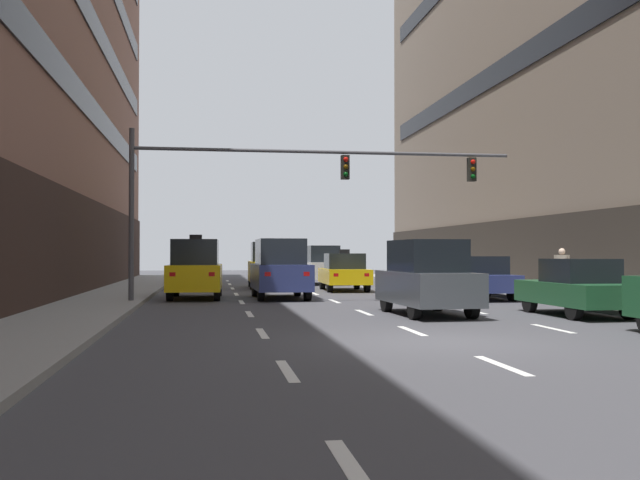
{
  "coord_description": "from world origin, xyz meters",
  "views": [
    {
      "loc": [
        -4.4,
        -13.58,
        1.71
      ],
      "look_at": [
        0.89,
        21.32,
        2.34
      ],
      "focal_mm": 41.1,
      "sensor_mm": 36.0,
      "label": 1
    }
  ],
  "objects_px": {
    "traffic_signal_0": "(282,178)",
    "car_driving_2": "(427,278)",
    "taxi_driving_0": "(196,269)",
    "taxi_driving_4": "(198,269)",
    "pedestrian_0": "(562,269)",
    "car_driving_6": "(322,265)",
    "taxi_driving_3": "(344,272)",
    "car_parked_2": "(577,288)",
    "car_driving_5": "(280,269)",
    "car_parked_3": "(479,278)",
    "taxi_driving_1": "(269,265)"
  },
  "relations": [
    {
      "from": "car_driving_6",
      "to": "traffic_signal_0",
      "type": "xyz_separation_m",
      "value": [
        -3.67,
        -14.82,
        3.22
      ]
    },
    {
      "from": "taxi_driving_4",
      "to": "car_parked_2",
      "type": "relative_size",
      "value": 1.12
    },
    {
      "from": "car_driving_2",
      "to": "pedestrian_0",
      "type": "height_order",
      "value": "car_driving_2"
    },
    {
      "from": "car_driving_5",
      "to": "taxi_driving_4",
      "type": "bearing_deg",
      "value": 105.58
    },
    {
      "from": "car_parked_3",
      "to": "traffic_signal_0",
      "type": "height_order",
      "value": "traffic_signal_0"
    },
    {
      "from": "traffic_signal_0",
      "to": "car_parked_2",
      "type": "bearing_deg",
      "value": -40.22
    },
    {
      "from": "taxi_driving_1",
      "to": "car_parked_2",
      "type": "relative_size",
      "value": 1.12
    },
    {
      "from": "taxi_driving_3",
      "to": "taxi_driving_4",
      "type": "height_order",
      "value": "taxi_driving_4"
    },
    {
      "from": "car_parked_3",
      "to": "pedestrian_0",
      "type": "xyz_separation_m",
      "value": [
        2.14,
        -2.22,
        0.37
      ]
    },
    {
      "from": "taxi_driving_1",
      "to": "car_driving_6",
      "type": "distance_m",
      "value": 5.12
    },
    {
      "from": "taxi_driving_3",
      "to": "pedestrian_0",
      "type": "distance_m",
      "value": 10.84
    },
    {
      "from": "taxi_driving_3",
      "to": "car_driving_5",
      "type": "xyz_separation_m",
      "value": [
        -3.42,
        -5.26,
        0.28
      ]
    },
    {
      "from": "car_driving_6",
      "to": "car_parked_3",
      "type": "xyz_separation_m",
      "value": [
        3.77,
        -13.83,
        -0.27
      ]
    },
    {
      "from": "car_driving_5",
      "to": "car_driving_6",
      "type": "bearing_deg",
      "value": 74.13
    },
    {
      "from": "taxi_driving_1",
      "to": "car_driving_5",
      "type": "xyz_separation_m",
      "value": [
        -0.25,
        -8.31,
        -0.01
      ]
    },
    {
      "from": "taxi_driving_0",
      "to": "pedestrian_0",
      "type": "bearing_deg",
      "value": -18.69
    },
    {
      "from": "taxi_driving_1",
      "to": "pedestrian_0",
      "type": "relative_size",
      "value": 2.7
    },
    {
      "from": "taxi_driving_3",
      "to": "car_parked_3",
      "type": "xyz_separation_m",
      "value": [
        3.84,
        -6.81,
        -0.05
      ]
    },
    {
      "from": "car_driving_6",
      "to": "car_parked_2",
      "type": "height_order",
      "value": "car_driving_6"
    },
    {
      "from": "pedestrian_0",
      "to": "car_driving_2",
      "type": "bearing_deg",
      "value": -145.54
    },
    {
      "from": "taxi_driving_4",
      "to": "car_driving_5",
      "type": "height_order",
      "value": "car_driving_5"
    },
    {
      "from": "car_driving_2",
      "to": "taxi_driving_4",
      "type": "distance_m",
      "value": 20.7
    },
    {
      "from": "car_driving_2",
      "to": "taxi_driving_1",
      "type": "bearing_deg",
      "value": 100.57
    },
    {
      "from": "taxi_driving_3",
      "to": "car_driving_2",
      "type": "bearing_deg",
      "value": -90.58
    },
    {
      "from": "taxi_driving_4",
      "to": "taxi_driving_0",
      "type": "bearing_deg",
      "value": -89.47
    },
    {
      "from": "taxi_driving_3",
      "to": "car_parked_2",
      "type": "distance_m",
      "value": 14.61
    },
    {
      "from": "car_driving_2",
      "to": "car_parked_3",
      "type": "height_order",
      "value": "car_driving_2"
    },
    {
      "from": "taxi_driving_3",
      "to": "pedestrian_0",
      "type": "bearing_deg",
      "value": -56.48
    },
    {
      "from": "pedestrian_0",
      "to": "taxi_driving_3",
      "type": "bearing_deg",
      "value": 123.52
    },
    {
      "from": "taxi_driving_0",
      "to": "taxi_driving_4",
      "type": "bearing_deg",
      "value": 90.53
    },
    {
      "from": "taxi_driving_0",
      "to": "pedestrian_0",
      "type": "distance_m",
      "value": 13.25
    },
    {
      "from": "car_driving_6",
      "to": "taxi_driving_4",
      "type": "bearing_deg",
      "value": -174.81
    },
    {
      "from": "car_driving_2",
      "to": "car_parked_3",
      "type": "distance_m",
      "value": 7.55
    },
    {
      "from": "car_parked_2",
      "to": "pedestrian_0",
      "type": "height_order",
      "value": "pedestrian_0"
    },
    {
      "from": "taxi_driving_1",
      "to": "traffic_signal_0",
      "type": "xyz_separation_m",
      "value": [
        -0.43,
        -10.85,
        3.16
      ]
    },
    {
      "from": "car_driving_5",
      "to": "pedestrian_0",
      "type": "xyz_separation_m",
      "value": [
        9.41,
        -3.77,
        0.04
      ]
    },
    {
      "from": "taxi_driving_1",
      "to": "taxi_driving_0",
      "type": "bearing_deg",
      "value": -113.45
    },
    {
      "from": "car_parked_3",
      "to": "car_driving_2",
      "type": "bearing_deg",
      "value": -121.77
    },
    {
      "from": "car_driving_5",
      "to": "car_driving_6",
      "type": "xyz_separation_m",
      "value": [
        3.49,
        12.28,
        -0.06
      ]
    },
    {
      "from": "traffic_signal_0",
      "to": "car_driving_2",
      "type": "bearing_deg",
      "value": -57.41
    },
    {
      "from": "taxi_driving_1",
      "to": "taxi_driving_3",
      "type": "relative_size",
      "value": 1.02
    },
    {
      "from": "taxi_driving_0",
      "to": "traffic_signal_0",
      "type": "height_order",
      "value": "traffic_signal_0"
    },
    {
      "from": "taxi_driving_4",
      "to": "traffic_signal_0",
      "type": "relative_size",
      "value": 0.35
    },
    {
      "from": "car_parked_2",
      "to": "car_driving_5",
      "type": "bearing_deg",
      "value": 129.43
    },
    {
      "from": "taxi_driving_1",
      "to": "taxi_driving_4",
      "type": "distance_m",
      "value": 4.86
    },
    {
      "from": "car_driving_5",
      "to": "traffic_signal_0",
      "type": "height_order",
      "value": "traffic_signal_0"
    },
    {
      "from": "car_parked_3",
      "to": "taxi_driving_1",
      "type": "bearing_deg",
      "value": 125.4
    },
    {
      "from": "taxi_driving_4",
      "to": "pedestrian_0",
      "type": "distance_m",
      "value": 19.97
    },
    {
      "from": "pedestrian_0",
      "to": "car_driving_6",
      "type": "bearing_deg",
      "value": 110.23
    },
    {
      "from": "taxi_driving_1",
      "to": "taxi_driving_3",
      "type": "distance_m",
      "value": 4.42
    }
  ]
}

